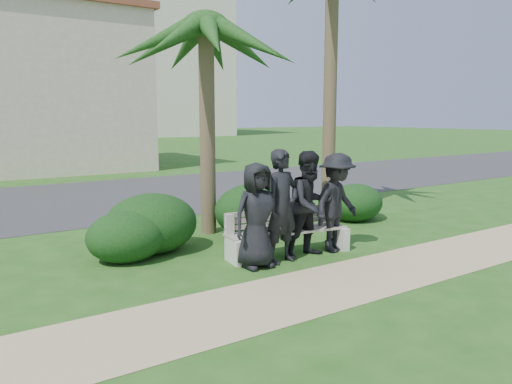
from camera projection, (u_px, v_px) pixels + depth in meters
ground at (307, 248)px, 9.35m from camera, size 160.00×160.00×0.00m
footpath at (380, 273)px, 7.87m from camera, size 30.00×1.60×0.01m
asphalt_street at (146, 194)px, 15.90m from camera, size 160.00×8.00×0.01m
stucco_bldg_right at (41, 89)px, 22.99m from camera, size 8.40×8.40×7.30m
hotel_tower at (105, 24)px, 60.13m from camera, size 26.00×18.00×37.30m
park_bench at (288, 235)px, 8.86m from camera, size 2.34×0.82×0.79m
man_a at (257, 215)px, 8.06m from camera, size 0.86×0.58×1.72m
man_b at (282, 206)px, 8.33m from camera, size 0.77×0.58×1.92m
man_c at (310, 204)px, 8.70m from camera, size 0.92×0.73×1.86m
man_d at (337, 203)px, 9.03m from camera, size 1.29×0.93×1.80m
hedge_a at (127, 235)px, 8.50m from camera, size 1.38×1.14×0.90m
hedge_b at (151, 222)px, 9.03m from camera, size 1.70×1.41×1.11m
hedge_d at (254, 208)px, 10.35m from camera, size 1.71×1.41×1.11m
hedge_e at (355, 202)px, 11.77m from camera, size 1.39×1.15×0.90m
hedge_f at (355, 201)px, 11.97m from camera, size 1.32×1.09×0.86m
palm_left at (206, 27)px, 9.96m from camera, size 3.00×3.00×5.16m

